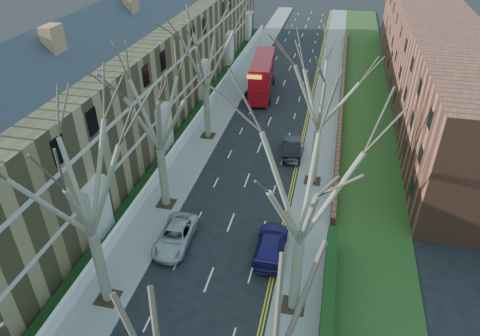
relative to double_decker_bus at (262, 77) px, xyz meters
The scene contains 16 objects.
pavement_left 4.63m from the double_decker_bus, 152.86° to the right, with size 3.00×102.00×0.12m, color slate.
pavement_right 8.81m from the double_decker_bus, 12.68° to the right, with size 3.00×102.00×0.12m, color slate.
terrace_left 15.38m from the double_decker_bus, 138.86° to the right, with size 9.70×78.00×13.60m.
flats_right 20.11m from the double_decker_bus, ahead, with size 13.97×54.00×10.00m.
front_wall_left 11.32m from the double_decker_bus, 118.26° to the right, with size 0.30×78.00×1.00m.
grass_verge_right 13.13m from the double_decker_bus, ahead, with size 6.00×102.00×0.06m.
tree_left_mid 35.81m from the double_decker_bus, 95.50° to the right, with size 10.50×10.50×14.71m.
tree_left_far 26.08m from the double_decker_bus, 97.69° to the right, with size 10.15×10.15×14.22m.
tree_left_dist 15.22m from the double_decker_bus, 104.62° to the right, with size 10.50×10.50×14.71m.
tree_right_mid 34.64m from the double_decker_bus, 76.26° to the right, with size 10.50×10.50×14.71m.
tree_right_far 21.70m from the double_decker_bus, 66.93° to the right, with size 10.15×10.15×14.22m.
double_decker_bus is the anchor object (origin of this frame).
car_left_far 29.12m from the double_decker_bus, 91.93° to the right, with size 2.32×5.02×1.40m, color #A9AAAE.
car_right_near 29.06m from the double_decker_bus, 78.28° to the right, with size 2.07×5.10×1.48m, color navy.
car_right_mid 16.17m from the double_decker_bus, 68.35° to the right, with size 1.54×3.83×1.31m, color #9DA0A6.
car_right_far 15.57m from the double_decker_bus, 68.80° to the right, with size 1.66×4.77×1.57m, color black.
Camera 1 is at (6.44, -9.86, 21.48)m, focal length 32.00 mm.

